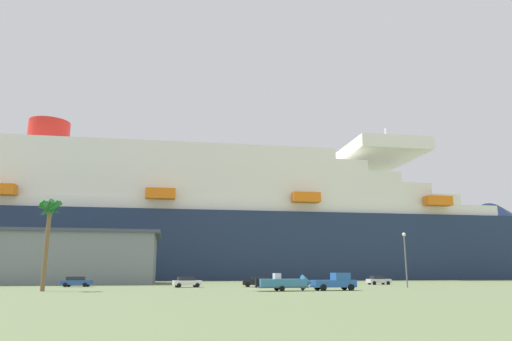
{
  "coord_description": "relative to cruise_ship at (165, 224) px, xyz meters",
  "views": [
    {
      "loc": [
        -16.09,
        -65.96,
        2.29
      ],
      "look_at": [
        6.64,
        33.38,
        24.6
      ],
      "focal_mm": 32.6,
      "sensor_mm": 36.0,
      "label": 1
    }
  ],
  "objects": [
    {
      "name": "parked_car_blue_suv",
      "position": [
        -15.41,
        -65.1,
        -15.67
      ],
      "size": [
        4.75,
        2.49,
        1.58
      ],
      "color": "#264C99",
      "rests_on": "ground_plane"
    },
    {
      "name": "parked_car_black_coupe",
      "position": [
        12.29,
        -71.96,
        -15.67
      ],
      "size": [
        4.68,
        2.69,
        1.58
      ],
      "color": "black",
      "rests_on": "ground_plane"
    },
    {
      "name": "parked_car_white_van",
      "position": [
        1.37,
        -71.37,
        -15.67
      ],
      "size": [
        4.43,
        2.44,
        1.58
      ],
      "color": "white",
      "rests_on": "ground_plane"
    },
    {
      "name": "parked_car_silver_sedan",
      "position": [
        37.14,
        -63.94,
        -15.67
      ],
      "size": [
        4.35,
        2.21,
        1.58
      ],
      "color": "silver",
      "rests_on": "ground_plane"
    },
    {
      "name": "small_boat_on_trailer",
      "position": [
        12.37,
        -88.14,
        -15.54
      ],
      "size": [
        8.2,
        2.43,
        2.15
      ],
      "color": "#595960",
      "rests_on": "ground_plane"
    },
    {
      "name": "terminal_building",
      "position": [
        -27.55,
        -44.13,
        -11.48
      ],
      "size": [
        51.6,
        25.63,
        10.0
      ],
      "color": "slate",
      "rests_on": "ground_plane"
    },
    {
      "name": "street_lamp",
      "position": [
        33.78,
        -79.61,
        -11.16
      ],
      "size": [
        0.56,
        0.56,
        8.24
      ],
      "color": "slate",
      "rests_on": "ground_plane"
    },
    {
      "name": "pickup_truck",
      "position": [
        18.76,
        -87.92,
        -15.46
      ],
      "size": [
        5.67,
        2.44,
        2.2
      ],
      "color": "#2659A5",
      "rests_on": "ground_plane"
    },
    {
      "name": "palm_tree",
      "position": [
        -16.92,
        -82.4,
        -7.4
      ],
      "size": [
        3.04,
        2.96,
        11.23
      ],
      "color": "brown",
      "rests_on": "ground_plane"
    },
    {
      "name": "cruise_ship",
      "position": [
        0.0,
        0.0,
        0.0
      ],
      "size": [
        277.63,
        49.2,
        55.47
      ],
      "color": "#1E2D4C",
      "rests_on": "ground_plane"
    },
    {
      "name": "ground_plane",
      "position": [
        11.52,
        -48.83,
        -16.5
      ],
      "size": [
        600.0,
        600.0,
        0.0
      ],
      "primitive_type": "plane",
      "color": "#66754C"
    }
  ]
}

